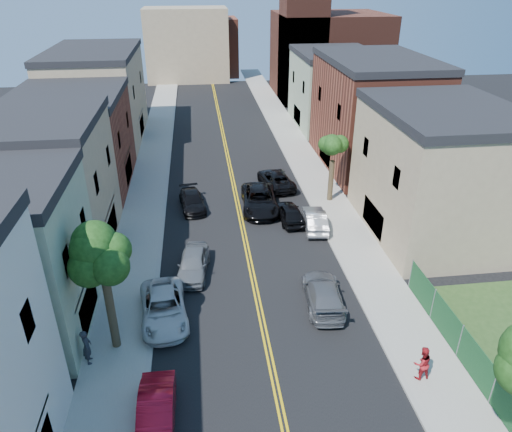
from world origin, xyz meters
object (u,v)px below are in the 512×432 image
object	(u,v)px
silver_car_right	(315,220)
pedestrian_left	(87,347)
black_car_right	(290,213)
black_car_left	(192,201)
grey_car_left	(193,263)
white_pickup	(164,308)
pedestrian_right	(422,363)
red_sedan	(156,413)
black_suv_lane	(260,200)
dark_car_right_far	(276,179)
grey_car_right	(323,294)

from	to	relation	value
silver_car_right	pedestrian_left	bearing A→B (deg)	46.41
black_car_right	pedestrian_left	bearing A→B (deg)	43.41
black_car_left	pedestrian_left	bearing A→B (deg)	-114.92
grey_car_left	pedestrian_left	size ratio (longest dim) A/B	2.36
pedestrian_left	black_car_right	bearing A→B (deg)	-52.25
white_pickup	pedestrian_right	bearing A→B (deg)	-32.22
red_sedan	black_suv_lane	xyz separation A→B (m)	(7.23, 20.40, 0.13)
dark_car_right_far	pedestrian_left	world-z (taller)	pedestrian_left
black_car_right	grey_car_left	bearing A→B (deg)	36.57
grey_car_left	pedestrian_right	xyz separation A→B (m)	(10.79, -10.54, 0.29)
dark_car_right_far	pedestrian_right	bearing A→B (deg)	90.00
white_pickup	dark_car_right_far	bearing A→B (deg)	56.08
grey_car_left	dark_car_right_far	world-z (taller)	grey_car_left
dark_car_right_far	black_suv_lane	bearing A→B (deg)	56.75
white_pickup	silver_car_right	distance (m)	14.49
red_sedan	white_pickup	distance (m)	7.21
pedestrian_left	pedestrian_right	xyz separation A→B (m)	(16.09, -3.09, -0.05)
white_pickup	black_suv_lane	size ratio (longest dim) A/B	0.88
pedestrian_right	grey_car_right	bearing A→B (deg)	-68.94
red_sedan	silver_car_right	distance (m)	19.95
grey_car_left	black_car_right	distance (m)	9.96
white_pickup	black_car_left	distance (m)	14.15
white_pickup	pedestrian_left	size ratio (longest dim) A/B	2.80
silver_car_right	pedestrian_left	size ratio (longest dim) A/B	2.29
grey_car_right	silver_car_right	xyz separation A→B (m)	(1.70, 9.24, -0.02)
red_sedan	grey_car_left	distance (m)	11.70
black_car_right	red_sedan	bearing A→B (deg)	59.00
red_sedan	pedestrian_left	size ratio (longest dim) A/B	2.26
red_sedan	pedestrian_left	distance (m)	5.50
black_car_left	black_car_right	world-z (taller)	black_car_right
black_car_right	pedestrian_right	size ratio (longest dim) A/B	2.33
pedestrian_right	grey_car_left	bearing A→B (deg)	-49.91
white_pickup	pedestrian_left	bearing A→B (deg)	-145.47
grey_car_right	silver_car_right	world-z (taller)	grey_car_right
black_suv_lane	pedestrian_right	bearing A→B (deg)	-71.64
white_pickup	black_car_right	xyz separation A→B (m)	(9.30, 10.81, -0.03)
black_suv_lane	pedestrian_right	distance (m)	20.06
grey_car_right	black_suv_lane	bearing A→B (deg)	-75.68
black_car_left	pedestrian_left	size ratio (longest dim) A/B	2.35
red_sedan	white_pickup	xyz separation A→B (m)	(0.00, 7.21, 0.03)
dark_car_right_far	black_suv_lane	world-z (taller)	black_suv_lane
black_suv_lane	pedestrian_left	size ratio (longest dim) A/B	3.17
silver_car_right	dark_car_right_far	bearing A→B (deg)	-72.30
pedestrian_left	pedestrian_right	distance (m)	16.38
black_car_left	grey_car_right	xyz separation A→B (m)	(7.60, -13.85, 0.09)
white_pickup	red_sedan	bearing A→B (deg)	-95.95
red_sedan	silver_car_right	bearing A→B (deg)	56.90
black_car_right	pedestrian_right	xyz separation A→B (m)	(3.19, -16.98, 0.34)
grey_car_right	pedestrian_right	xyz separation A→B (m)	(3.19, -6.36, 0.32)
grey_car_right	silver_car_right	size ratio (longest dim) A/B	1.16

